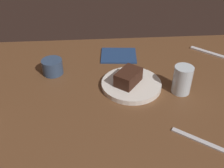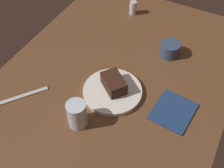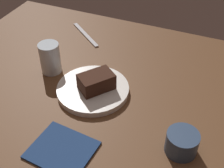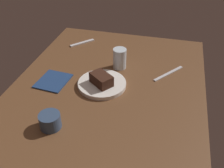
{
  "view_description": "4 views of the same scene",
  "coord_description": "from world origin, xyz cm",
  "px_view_note": "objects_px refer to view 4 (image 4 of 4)",
  "views": [
    {
      "loc": [
        7.16,
        73.19,
        58.88
      ],
      "look_at": [
        1.94,
        3.45,
        8.84
      ],
      "focal_mm": 42.37,
      "sensor_mm": 36.0,
      "label": 1
    },
    {
      "loc": [
        -63.66,
        -32.99,
        83.6
      ],
      "look_at": [
        -4.9,
        -2.14,
        7.2
      ],
      "focal_mm": 45.92,
      "sensor_mm": 36.0,
      "label": 2
    },
    {
      "loc": [
        25.88,
        -62.08,
        62.7
      ],
      "look_at": [
        1.06,
        -3.44,
        8.8
      ],
      "focal_mm": 48.36,
      "sensor_mm": 36.0,
      "label": 3
    },
    {
      "loc": [
        82.13,
        24.14,
        70.56
      ],
      "look_at": [
        -3.52,
        2.45,
        6.09
      ],
      "focal_mm": 41.05,
      "sensor_mm": 36.0,
      "label": 4
    }
  ],
  "objects_px": {
    "chocolate_cake_slice": "(101,79)",
    "coffee_cup": "(50,121)",
    "dessert_plate": "(102,84)",
    "water_glass": "(120,58)",
    "folded_napkin": "(53,81)",
    "butter_knife": "(169,73)",
    "dessert_spoon": "(82,43)"
  },
  "relations": [
    {
      "from": "chocolate_cake_slice",
      "to": "coffee_cup",
      "type": "xyz_separation_m",
      "value": [
        0.28,
        -0.11,
        -0.01
      ]
    },
    {
      "from": "dessert_plate",
      "to": "water_glass",
      "type": "xyz_separation_m",
      "value": [
        -0.17,
        0.04,
        0.04
      ]
    },
    {
      "from": "chocolate_cake_slice",
      "to": "folded_napkin",
      "type": "height_order",
      "value": "chocolate_cake_slice"
    },
    {
      "from": "chocolate_cake_slice",
      "to": "coffee_cup",
      "type": "distance_m",
      "value": 0.3
    },
    {
      "from": "dessert_plate",
      "to": "chocolate_cake_slice",
      "type": "relative_size",
      "value": 2.18
    },
    {
      "from": "water_glass",
      "to": "coffee_cup",
      "type": "distance_m",
      "value": 0.48
    },
    {
      "from": "folded_napkin",
      "to": "water_glass",
      "type": "bearing_deg",
      "value": 125.82
    },
    {
      "from": "dessert_plate",
      "to": "folded_napkin",
      "type": "xyz_separation_m",
      "value": [
        0.02,
        -0.22,
        -0.01
      ]
    },
    {
      "from": "folded_napkin",
      "to": "butter_knife",
      "type": "bearing_deg",
      "value": 110.72
    },
    {
      "from": "dessert_plate",
      "to": "chocolate_cake_slice",
      "type": "distance_m",
      "value": 0.04
    },
    {
      "from": "chocolate_cake_slice",
      "to": "coffee_cup",
      "type": "height_order",
      "value": "chocolate_cake_slice"
    },
    {
      "from": "chocolate_cake_slice",
      "to": "dessert_spoon",
      "type": "bearing_deg",
      "value": -149.23
    },
    {
      "from": "water_glass",
      "to": "coffee_cup",
      "type": "height_order",
      "value": "water_glass"
    },
    {
      "from": "dessert_plate",
      "to": "chocolate_cake_slice",
      "type": "xyz_separation_m",
      "value": [
        0.01,
        0.0,
        0.03
      ]
    },
    {
      "from": "dessert_plate",
      "to": "dessert_spoon",
      "type": "bearing_deg",
      "value": -148.54
    },
    {
      "from": "dessert_spoon",
      "to": "water_glass",
      "type": "bearing_deg",
      "value": 95.79
    },
    {
      "from": "water_glass",
      "to": "dessert_spoon",
      "type": "distance_m",
      "value": 0.33
    },
    {
      "from": "butter_knife",
      "to": "dessert_spoon",
      "type": "bearing_deg",
      "value": 106.25
    },
    {
      "from": "water_glass",
      "to": "dessert_spoon",
      "type": "relative_size",
      "value": 0.66
    },
    {
      "from": "coffee_cup",
      "to": "folded_napkin",
      "type": "bearing_deg",
      "value": -156.8
    },
    {
      "from": "water_glass",
      "to": "coffee_cup",
      "type": "bearing_deg",
      "value": -18.44
    },
    {
      "from": "dessert_plate",
      "to": "butter_knife",
      "type": "xyz_separation_m",
      "value": [
        -0.17,
        0.28,
        -0.01
      ]
    },
    {
      "from": "butter_knife",
      "to": "folded_napkin",
      "type": "xyz_separation_m",
      "value": [
        0.19,
        -0.5,
        0.0
      ]
    },
    {
      "from": "butter_knife",
      "to": "dessert_plate",
      "type": "bearing_deg",
      "value": 158.38
    },
    {
      "from": "chocolate_cake_slice",
      "to": "folded_napkin",
      "type": "relative_size",
      "value": 0.66
    },
    {
      "from": "dessert_plate",
      "to": "dessert_spoon",
      "type": "distance_m",
      "value": 0.43
    },
    {
      "from": "water_glass",
      "to": "dessert_spoon",
      "type": "height_order",
      "value": "water_glass"
    },
    {
      "from": "coffee_cup",
      "to": "dessert_plate",
      "type": "bearing_deg",
      "value": 159.02
    },
    {
      "from": "butter_knife",
      "to": "folded_napkin",
      "type": "distance_m",
      "value": 0.54
    },
    {
      "from": "water_glass",
      "to": "chocolate_cake_slice",
      "type": "bearing_deg",
      "value": -12.64
    },
    {
      "from": "dessert_spoon",
      "to": "folded_napkin",
      "type": "height_order",
      "value": "dessert_spoon"
    },
    {
      "from": "dessert_spoon",
      "to": "butter_knife",
      "type": "height_order",
      "value": "dessert_spoon"
    }
  ]
}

